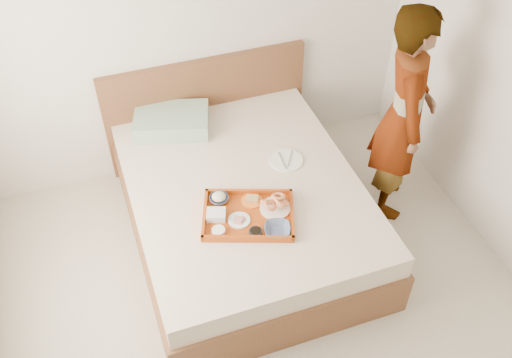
{
  "coord_description": "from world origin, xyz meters",
  "views": [
    {
      "loc": [
        -0.8,
        -1.72,
        3.33
      ],
      "look_at": [
        0.13,
        0.9,
        0.65
      ],
      "focal_mm": 40.35,
      "sensor_mm": 36.0,
      "label": 1
    }
  ],
  "objects_px": {
    "bed": "(245,210)",
    "tray": "(248,215)",
    "dinner_plate": "(286,160)",
    "person": "(404,116)"
  },
  "relations": [
    {
      "from": "tray",
      "to": "dinner_plate",
      "type": "relative_size",
      "value": 2.41
    },
    {
      "from": "bed",
      "to": "tray",
      "type": "distance_m",
      "value": 0.43
    },
    {
      "from": "dinner_plate",
      "to": "bed",
      "type": "bearing_deg",
      "value": -161.15
    },
    {
      "from": "bed",
      "to": "tray",
      "type": "bearing_deg",
      "value": -103.98
    },
    {
      "from": "tray",
      "to": "dinner_plate",
      "type": "distance_m",
      "value": 0.62
    },
    {
      "from": "bed",
      "to": "person",
      "type": "bearing_deg",
      "value": -1.72
    },
    {
      "from": "bed",
      "to": "tray",
      "type": "height_order",
      "value": "tray"
    },
    {
      "from": "dinner_plate",
      "to": "tray",
      "type": "bearing_deg",
      "value": -135.27
    },
    {
      "from": "bed",
      "to": "tray",
      "type": "relative_size",
      "value": 3.4
    },
    {
      "from": "tray",
      "to": "person",
      "type": "xyz_separation_m",
      "value": [
        1.25,
        0.28,
        0.29
      ]
    }
  ]
}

